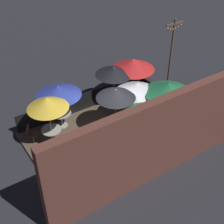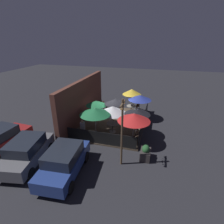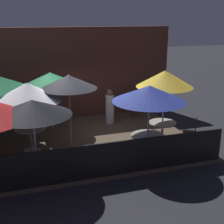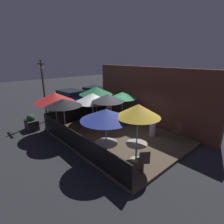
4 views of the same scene
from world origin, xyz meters
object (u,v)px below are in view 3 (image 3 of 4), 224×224
(patio_umbrella_3, at_px, (50,78))
(patron_1, at_px, (0,117))
(patio_umbrella_1, at_px, (149,94))
(dining_table_1, at_px, (148,140))
(dining_table_2, at_px, (162,127))
(patio_umbrella_0, at_px, (27,92))
(patio_chair_0, at_px, (191,132))
(dining_table_0, at_px, (31,133))
(patio_umbrella_7, at_px, (32,108))
(patron_0, at_px, (110,108))
(patio_umbrella_2, at_px, (165,79))
(patio_umbrella_5, at_px, (69,82))
(patio_chair_1, at_px, (133,104))

(patio_umbrella_3, relative_size, patron_1, 1.81)
(patio_umbrella_1, distance_m, patron_1, 5.79)
(dining_table_1, bearing_deg, dining_table_2, 44.39)
(patio_umbrella_0, xyz_separation_m, patio_chair_0, (4.88, -1.26, -1.37))
(dining_table_0, distance_m, patron_1, 2.33)
(patio_umbrella_1, distance_m, dining_table_0, 3.85)
(patio_umbrella_0, height_order, dining_table_0, patio_umbrella_0)
(patio_umbrella_7, xyz_separation_m, patio_chair_0, (4.86, 0.61, -1.41))
(patio_umbrella_0, distance_m, dining_table_0, 1.29)
(dining_table_2, relative_size, patron_0, 0.66)
(patio_umbrella_0, xyz_separation_m, patio_umbrella_7, (0.02, -1.87, 0.04))
(patio_umbrella_0, distance_m, patio_umbrella_2, 4.19)
(patio_umbrella_3, height_order, dining_table_2, patio_umbrella_3)
(patio_umbrella_3, height_order, patio_umbrella_7, patio_umbrella_3)
(patio_umbrella_0, relative_size, patio_umbrella_5, 0.94)
(dining_table_0, height_order, patio_chair_1, patio_chair_1)
(patio_umbrella_0, height_order, patio_chair_0, patio_umbrella_0)
(patio_umbrella_5, relative_size, dining_table_2, 2.59)
(patio_umbrella_1, bearing_deg, patio_chair_1, 74.88)
(patio_umbrella_3, bearing_deg, patron_1, 165.27)
(patio_umbrella_1, bearing_deg, patio_umbrella_3, 125.25)
(dining_table_1, height_order, patio_chair_0, patio_chair_0)
(dining_table_0, relative_size, patron_0, 0.71)
(patio_umbrella_1, xyz_separation_m, dining_table_1, (-0.00, 0.00, -1.39))
(patron_0, bearing_deg, patio_umbrella_2, 137.31)
(patron_0, bearing_deg, patio_umbrella_3, 29.57)
(patio_chair_0, bearing_deg, dining_table_2, 0.00)
(patio_umbrella_7, relative_size, dining_table_0, 2.23)
(dining_table_0, xyz_separation_m, dining_table_2, (4.11, -0.75, -0.00))
(patio_umbrella_2, height_order, dining_table_0, patio_umbrella_2)
(patio_umbrella_0, distance_m, patron_0, 3.81)
(patio_umbrella_7, distance_m, patio_chair_0, 5.10)
(patio_umbrella_2, relative_size, dining_table_1, 2.53)
(patio_chair_0, bearing_deg, patio_umbrella_2, 0.00)
(patio_umbrella_7, bearing_deg, dining_table_2, 15.35)
(patio_umbrella_0, height_order, patio_umbrella_3, patio_umbrella_0)
(patio_umbrella_5, xyz_separation_m, patio_chair_0, (3.62, -1.38, -1.57))
(dining_table_2, height_order, patio_chair_1, patio_chair_1)
(patio_umbrella_3, bearing_deg, dining_table_1, -54.75)
(patio_chair_0, bearing_deg, patron_0, -26.47)
(patio_umbrella_5, xyz_separation_m, patio_umbrella_7, (-1.24, -1.99, -0.16))
(patio_chair_0, height_order, patio_chair_1, patio_chair_1)
(patio_umbrella_1, distance_m, dining_table_2, 1.88)
(dining_table_0, xyz_separation_m, patio_chair_1, (4.27, 2.31, -0.08))
(patio_umbrella_3, height_order, patio_chair_0, patio_umbrella_3)
(patio_umbrella_2, bearing_deg, patio_umbrella_3, 143.44)
(dining_table_2, bearing_deg, patio_chair_0, -33.44)
(dining_table_2, bearing_deg, patio_umbrella_1, -135.61)
(patio_umbrella_2, distance_m, patron_0, 3.14)
(dining_table_1, bearing_deg, patron_1, 137.73)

